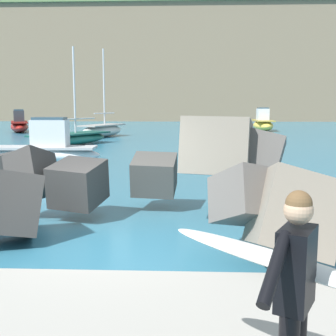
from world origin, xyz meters
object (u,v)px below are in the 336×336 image
surfer_with_board (294,283)px  boat_near_right (19,125)px  boat_near_left (263,123)px  boat_mid_left (71,138)px  station_building_west (245,9)px  boat_mid_centre (44,150)px  station_building_central (118,13)px  boat_near_centre (102,130)px

surfer_with_board → boat_near_right: bearing=113.9°
boat_near_left → boat_mid_left: boat_mid_left is taller
station_building_west → boat_mid_left: bearing=-106.7°
boat_near_left → boat_mid_centre: 27.58m
boat_near_left → station_building_central: (-21.86, 50.63, 20.31)m
boat_near_left → boat_mid_left: 21.30m
boat_mid_left → station_building_west: 66.43m
boat_mid_left → station_building_west: bearing=73.3°
station_building_west → station_building_central: (-25.36, 5.42, 0.45)m
surfer_with_board → boat_mid_left: size_ratio=0.31×
boat_near_centre → station_building_central: bearing=97.6°
boat_near_centre → boat_near_right: boat_near_centre is taller
boat_near_right → boat_near_left: bearing=6.2°
surfer_with_board → station_building_central: (-15.38, 90.45, 19.77)m
surfer_with_board → boat_mid_left: (-8.23, 24.41, -0.84)m
boat_near_left → station_building_west: station_building_west is taller
boat_near_right → boat_mid_centre: (9.37, -21.47, -0.06)m
boat_near_left → boat_mid_centre: size_ratio=0.90×
boat_mid_centre → station_building_central: size_ratio=0.92×
boat_near_right → boat_mid_centre: size_ratio=1.12×
boat_mid_centre → surfer_with_board: bearing=-65.7°
surfer_with_board → boat_near_right: 40.80m
boat_near_right → boat_mid_left: 15.33m
boat_mid_centre → station_building_west: 74.02m
boat_mid_centre → station_building_central: 77.80m
boat_near_centre → boat_near_right: 10.73m
surfer_with_board → boat_near_centre: bearing=103.5°
surfer_with_board → boat_near_right: (-16.51, 37.31, -0.60)m
station_building_west → boat_near_centre: bearing=-108.1°
boat_near_right → boat_mid_centre: boat_near_right is taller
boat_near_right → boat_mid_left: bearing=-57.3°
boat_near_left → boat_near_centre: (-14.03, -8.42, -0.17)m
surfer_with_board → boat_near_left: 40.35m
boat_near_left → station_building_central: bearing=113.3°
boat_near_left → boat_near_centre: 16.36m
boat_mid_centre → station_building_west: station_building_west is taller
boat_near_left → boat_near_right: 23.12m
boat_near_centre → station_building_central: (-7.83, 59.05, 20.49)m
boat_mid_left → station_building_west: station_building_west is taller
boat_mid_left → boat_near_right: bearing=122.7°
boat_near_centre → station_building_west: station_building_west is taller
boat_near_right → station_building_central: 56.92m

